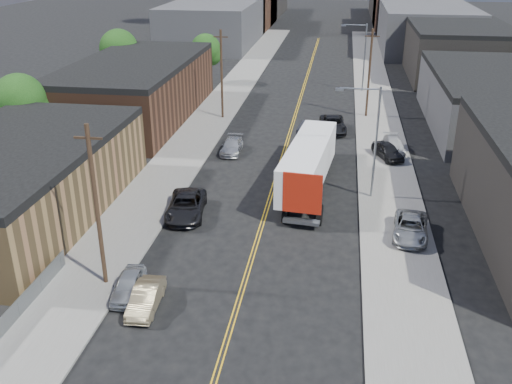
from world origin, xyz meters
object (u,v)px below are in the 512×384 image
(car_left_a, at_px, (129,285))
(car_left_c, at_px, (186,206))
(car_right_lot_b, at_px, (394,145))
(car_left_d, at_px, (232,146))
(semi_truck, at_px, (309,158))
(car_ahead_truck, at_px, (333,124))
(car_left_b, at_px, (146,298))
(car_right_lot_a, at_px, (411,227))
(car_right_lot_c, at_px, (388,151))

(car_left_a, bearing_deg, car_left_c, 80.85)
(car_left_a, bearing_deg, car_right_lot_b, 51.94)
(car_left_d, height_order, car_right_lot_b, car_right_lot_b)
(semi_truck, distance_m, car_left_c, 11.32)
(car_left_d, distance_m, car_ahead_truck, 12.51)
(car_left_c, bearing_deg, car_left_a, -100.49)
(car_left_c, height_order, car_right_lot_b, car_left_c)
(car_left_b, bearing_deg, car_ahead_truck, 71.53)
(car_left_b, xyz_separation_m, car_ahead_truck, (9.50, 34.00, 0.13))
(car_left_a, relative_size, car_ahead_truck, 0.69)
(car_left_b, height_order, car_ahead_truck, car_ahead_truck)
(car_left_c, height_order, car_right_lot_a, car_left_c)
(car_left_a, distance_m, car_right_lot_a, 19.25)
(car_left_b, height_order, car_right_lot_a, car_right_lot_a)
(car_left_c, height_order, car_ahead_truck, car_left_c)
(car_left_c, distance_m, car_right_lot_a, 16.24)
(semi_truck, distance_m, car_ahead_truck, 15.35)
(car_left_a, distance_m, car_left_d, 24.81)
(semi_truck, xyz_separation_m, car_right_lot_c, (6.92, 7.18, -1.54))
(car_right_lot_a, relative_size, car_right_lot_c, 1.17)
(car_left_c, relative_size, car_right_lot_a, 1.15)
(semi_truck, relative_size, car_right_lot_a, 3.31)
(car_right_lot_c, bearing_deg, car_left_d, 157.46)
(semi_truck, distance_m, car_right_lot_b, 12.04)
(car_right_lot_a, bearing_deg, car_left_a, -144.04)
(car_left_d, distance_m, car_right_lot_a, 21.74)
(car_left_a, relative_size, car_left_d, 0.86)
(car_left_b, xyz_separation_m, car_right_lot_c, (14.78, 26.00, 0.22))
(semi_truck, bearing_deg, car_right_lot_c, 52.04)
(car_left_a, xyz_separation_m, car_left_b, (1.40, -1.09, -0.01))
(car_left_b, xyz_separation_m, car_right_lot_b, (15.48, 28.00, 0.14))
(semi_truck, bearing_deg, car_right_lot_a, -41.80)
(semi_truck, relative_size, car_left_b, 4.16)
(car_left_a, bearing_deg, car_left_b, -43.91)
(car_left_a, distance_m, car_left_b, 1.78)
(car_right_lot_a, relative_size, car_ahead_truck, 0.88)
(car_left_b, distance_m, car_right_lot_c, 29.91)
(car_left_c, relative_size, car_ahead_truck, 1.01)
(car_left_c, bearing_deg, car_right_lot_a, -11.58)
(semi_truck, relative_size, car_right_lot_b, 3.70)
(car_left_a, xyz_separation_m, car_right_lot_b, (16.88, 26.91, 0.14))
(car_left_b, bearing_deg, semi_truck, 64.48)
(semi_truck, height_order, car_left_d, semi_truck)
(semi_truck, relative_size, car_left_a, 4.26)
(car_left_b, bearing_deg, car_right_lot_a, 31.47)
(semi_truck, relative_size, car_ahead_truck, 2.92)
(car_right_lot_a, bearing_deg, semi_truck, 138.85)
(semi_truck, bearing_deg, car_left_a, -111.55)
(car_left_c, distance_m, car_ahead_truck, 24.54)
(car_right_lot_c, bearing_deg, car_left_c, -160.60)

